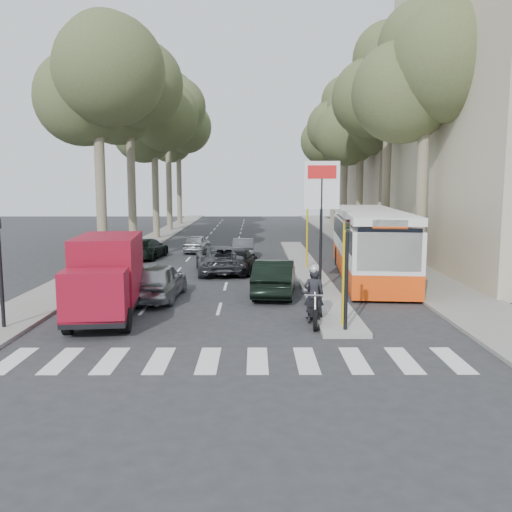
{
  "coord_description": "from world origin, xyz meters",
  "views": [
    {
      "loc": [
        0.42,
        -17.89,
        4.66
      ],
      "look_at": [
        0.49,
        4.99,
        1.6
      ],
      "focal_mm": 38.0,
      "sensor_mm": 36.0,
      "label": 1
    }
  ],
  "objects": [
    {
      "name": "queue_car_b",
      "position": [
        -0.5,
        10.33,
        0.66
      ],
      "size": [
        2.28,
        4.68,
        1.31
      ],
      "primitive_type": "imported",
      "rotation": [
        0.0,
        0.0,
        3.04
      ],
      "color": "black",
      "rests_on": "ground"
    },
    {
      "name": "tree_l_d",
      "position": [
        -7.87,
        36.11,
        11.76
      ],
      "size": [
        7.4,
        7.2,
        15.66
      ],
      "color": "#6B604C",
      "rests_on": "ground"
    },
    {
      "name": "traffic_light_island",
      "position": [
        3.25,
        -1.5,
        2.49
      ],
      "size": [
        0.16,
        0.41,
        3.6
      ],
      "color": "black",
      "rests_on": "ground"
    },
    {
      "name": "tree_l_e",
      "position": [
        -7.97,
        44.11,
        10.73
      ],
      "size": [
        7.4,
        7.2,
        14.49
      ],
      "color": "#6B604C",
      "rests_on": "ground"
    },
    {
      "name": "city_bus",
      "position": [
        6.2,
        9.17,
        1.79
      ],
      "size": [
        3.94,
        13.09,
        3.4
      ],
      "rotation": [
        0.0,
        0.0,
        -0.09
      ],
      "color": "#F2460D",
      "rests_on": "ground"
    },
    {
      "name": "tree_l_b",
      "position": [
        -7.97,
        20.11,
        11.07
      ],
      "size": [
        7.4,
        7.2,
        14.88
      ],
      "color": "#6B604C",
      "rests_on": "ground"
    },
    {
      "name": "pedestrian_far",
      "position": [
        8.24,
        9.71,
        1.09
      ],
      "size": [
        1.38,
        1.07,
        1.95
      ],
      "primitive_type": "imported",
      "rotation": [
        0.0,
        0.0,
        3.61
      ],
      "color": "brown",
      "rests_on": "sidewalk_right"
    },
    {
      "name": "billboard",
      "position": [
        3.25,
        5.0,
        3.7
      ],
      "size": [
        1.5,
        12.1,
        5.6
      ],
      "color": "yellow",
      "rests_on": "ground"
    },
    {
      "name": "tree_r_d",
      "position": [
        9.13,
        34.11,
        11.07
      ],
      "size": [
        7.4,
        7.2,
        14.88
      ],
      "color": "#6B604C",
      "rests_on": "ground"
    },
    {
      "name": "tree_r_b",
      "position": [
        9.23,
        18.11,
        11.42
      ],
      "size": [
        7.4,
        7.2,
        15.27
      ],
      "color": "#6B604C",
      "rests_on": "ground"
    },
    {
      "name": "queue_car_e",
      "position": [
        -6.3,
        15.81,
        0.64
      ],
      "size": [
        2.25,
        4.56,
        1.27
      ],
      "primitive_type": "imported",
      "rotation": [
        0.0,
        0.0,
        3.03
      ],
      "color": "black",
      "rests_on": "ground"
    },
    {
      "name": "queue_car_c",
      "position": [
        -3.5,
        18.89,
        0.61
      ],
      "size": [
        1.76,
        3.67,
        1.21
      ],
      "primitive_type": "imported",
      "rotation": [
        0.0,
        0.0,
        3.05
      ],
      "color": "#ADAFB5",
      "rests_on": "ground"
    },
    {
      "name": "tree_l_a",
      "position": [
        -7.87,
        12.11,
        10.38
      ],
      "size": [
        7.4,
        7.2,
        14.1
      ],
      "color": "#6B604C",
      "rests_on": "ground"
    },
    {
      "name": "median_left",
      "position": [
        -8.0,
        28.0,
        0.06
      ],
      "size": [
        2.4,
        64.0,
        0.12
      ],
      "primitive_type": "cube",
      "color": "gray",
      "rests_on": "ground"
    },
    {
      "name": "tree_r_c",
      "position": [
        9.03,
        26.11,
        9.69
      ],
      "size": [
        7.4,
        7.2,
        13.32
      ],
      "color": "#6B604C",
      "rests_on": "ground"
    },
    {
      "name": "dark_hatchback",
      "position": [
        1.27,
        4.53,
        0.76
      ],
      "size": [
        2.06,
        4.74,
        1.52
      ],
      "primitive_type": "imported",
      "rotation": [
        0.0,
        0.0,
        3.04
      ],
      "color": "black",
      "rests_on": "ground"
    },
    {
      "name": "queue_car_d",
      "position": [
        -0.28,
        16.43,
        0.61
      ],
      "size": [
        1.29,
        3.7,
        1.22
      ],
      "primitive_type": "imported",
      "rotation": [
        0.0,
        0.0,
        3.14
      ],
      "color": "#51545A",
      "rests_on": "ground"
    },
    {
      "name": "tree_r_a",
      "position": [
        9.13,
        10.11,
        10.38
      ],
      "size": [
        7.4,
        7.2,
        14.1
      ],
      "color": "#6B604C",
      "rests_on": "ground"
    },
    {
      "name": "ground",
      "position": [
        0.0,
        0.0,
        0.0
      ],
      "size": [
        120.0,
        120.0,
        0.0
      ],
      "primitive_type": "plane",
      "color": "#28282B",
      "rests_on": "ground"
    },
    {
      "name": "sidewalk_right",
      "position": [
        8.6,
        25.0,
        0.06
      ],
      "size": [
        3.2,
        70.0,
        0.12
      ],
      "primitive_type": "cube",
      "color": "gray",
      "rests_on": "ground"
    },
    {
      "name": "motorcycle",
      "position": [
        2.41,
        -0.01,
        0.91
      ],
      "size": [
        0.87,
        2.37,
        2.01
      ],
      "rotation": [
        0.0,
        0.0,
        -0.05
      ],
      "color": "black",
      "rests_on": "ground"
    },
    {
      "name": "building_far",
      "position": [
        15.5,
        34.0,
        8.0
      ],
      "size": [
        11.0,
        20.0,
        16.0
      ],
      "primitive_type": "cube",
      "color": "#B7A88E",
      "rests_on": "ground"
    },
    {
      "name": "traffic_island",
      "position": [
        3.25,
        11.0,
        0.08
      ],
      "size": [
        1.5,
        26.0,
        0.16
      ],
      "primitive_type": "cube",
      "color": "gray",
      "rests_on": "ground"
    },
    {
      "name": "pedestrian_near",
      "position": [
        7.2,
        8.22,
        1.07
      ],
      "size": [
        1.08,
        1.23,
        1.9
      ],
      "primitive_type": "imported",
      "rotation": [
        0.0,
        0.0,
        2.18
      ],
      "color": "#463753",
      "rests_on": "sidewalk_right"
    },
    {
      "name": "tree_r_e",
      "position": [
        9.23,
        42.11,
        10.38
      ],
      "size": [
        7.4,
        7.2,
        14.1
      ],
      "color": "#6B604C",
      "rests_on": "ground"
    },
    {
      "name": "tree_l_c",
      "position": [
        -7.77,
        28.11,
        10.04
      ],
      "size": [
        7.4,
        7.2,
        13.71
      ],
      "color": "#6B604C",
      "rests_on": "ground"
    },
    {
      "name": "red_truck",
      "position": [
        -4.71,
        0.58,
        1.5
      ],
      "size": [
        2.53,
        5.51,
        2.84
      ],
      "rotation": [
        0.0,
        0.0,
        0.1
      ],
      "color": "black",
      "rests_on": "ground"
    },
    {
      "name": "queue_car_a",
      "position": [
        -1.43,
        10.4,
        0.72
      ],
      "size": [
        3.02,
        5.42,
        1.43
      ],
      "primitive_type": "imported",
      "rotation": [
        0.0,
        0.0,
        3.27
      ],
      "color": "#46494D",
      "rests_on": "ground"
    },
    {
      "name": "silver_hatchback",
      "position": [
        -3.5,
        3.7,
        0.77
      ],
      "size": [
        2.05,
        4.59,
        1.53
      ],
      "primitive_type": "imported",
      "rotation": [
        0.0,
        0.0,
        3.09
      ],
      "color": "#A5A7AD",
      "rests_on": "ground"
    }
  ]
}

